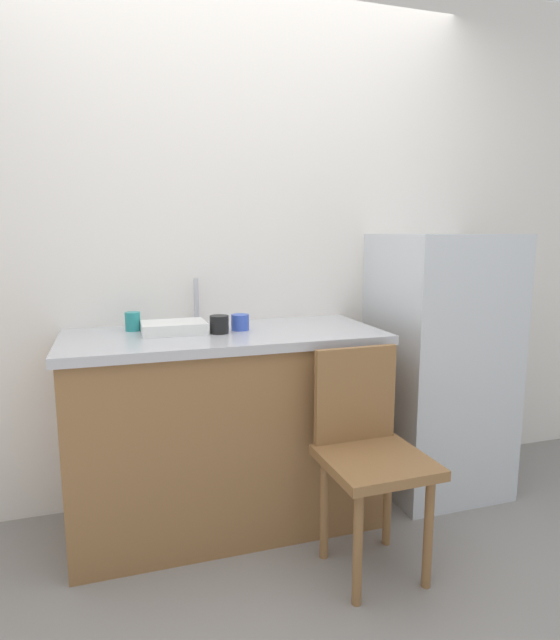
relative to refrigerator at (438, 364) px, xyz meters
The scene contains 11 objects.
ground_plane 1.42m from the refrigerator, 148.19° to the right, with size 8.00×8.00×0.00m, color gray.
back_wall 1.29m from the refrigerator, 162.11° to the left, with size 4.80×0.10×2.64m, color white.
cabinet_base 1.17m from the refrigerator, behind, with size 1.37×0.60×0.87m, color olive.
countertop 1.16m from the refrigerator, behind, with size 1.41×0.64×0.04m, color #B7B7BC.
faucet 1.30m from the refrigerator, 168.81° to the left, with size 0.02×0.02×0.22m, color #B7B7BC.
refrigerator is the anchor object (origin of this frame).
chair 0.86m from the refrigerator, 142.39° to the right, with size 0.41×0.41×0.89m.
dish_tray 1.39m from the refrigerator, behind, with size 0.28×0.20×0.05m, color white.
cup_blue 1.10m from the refrigerator, behind, with size 0.08×0.08×0.07m, color blue.
cup_black 1.20m from the refrigerator, behind, with size 0.08×0.08×0.08m, color black.
cup_teal 1.56m from the refrigerator, behind, with size 0.07×0.07×0.09m, color teal.
Camera 1 is at (-0.55, -1.64, 1.35)m, focal length 29.45 mm.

